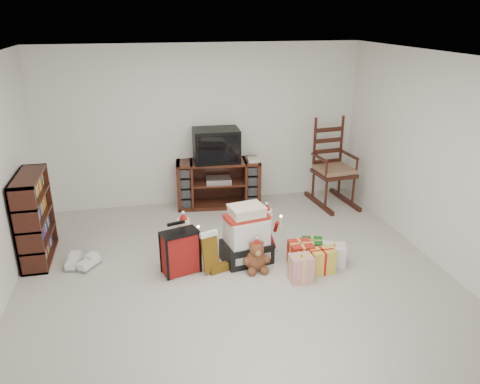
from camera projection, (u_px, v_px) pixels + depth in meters
name	position (u px, v px, depth m)	size (l,w,h in m)	color
room	(236.00, 178.00, 5.03)	(5.01, 5.01, 2.51)	beige
tv_stand	(219.00, 183.00, 7.42)	(1.34, 0.60, 0.74)	#4A2215
bookshelf	(35.00, 219.00, 5.75)	(0.30, 0.91, 1.11)	#3C1810
rocking_chair	(332.00, 173.00, 7.52)	(0.67, 1.00, 1.43)	#3C1810
gift_pile	(246.00, 238.00, 5.76)	(0.64, 0.52, 0.73)	black
red_suitcase	(180.00, 252.00, 5.51)	(0.46, 0.32, 0.63)	maroon
stocking	(210.00, 252.00, 5.51)	(0.25, 0.11, 0.54)	#0C7011
teddy_bear	(256.00, 258.00, 5.59)	(0.26, 0.23, 0.39)	brown
santa_figurine	(266.00, 232.00, 6.05)	(0.32, 0.31, 0.66)	maroon
mrs_claus_figurine	(185.00, 244.00, 5.74)	(0.33, 0.31, 0.67)	maroon
sneaker_pair	(81.00, 263.00, 5.71)	(0.44, 0.33, 0.11)	white
gift_cluster	(315.00, 258.00, 5.68)	(0.72, 0.81, 0.24)	#AB1F13
crt_television	(216.00, 145.00, 7.19)	(0.71, 0.53, 0.51)	black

